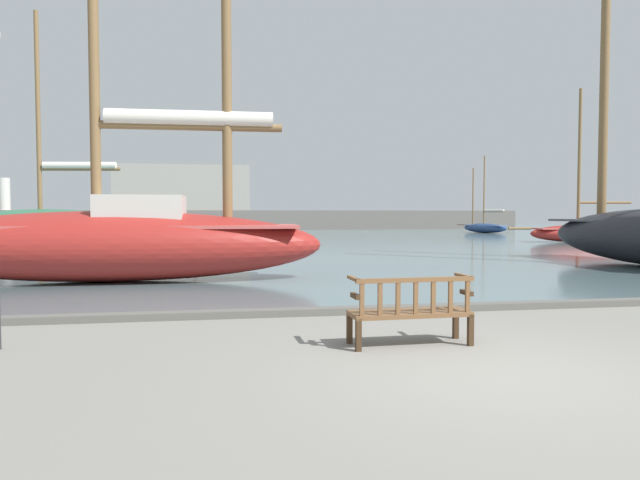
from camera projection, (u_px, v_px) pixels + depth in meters
ground_plane at (499, 373)px, 6.24m from camera, size 160.00×160.00×0.00m
harbor_water at (257, 233)px, 49.55m from camera, size 100.00×80.00×0.08m
quay_edge_kerb at (395, 309)px, 10.03m from camera, size 40.00×0.30×0.12m
park_bench at (411, 310)px, 7.52m from camera, size 1.62×0.57×0.92m
sailboat_distant_harbor at (45, 220)px, 36.31m from camera, size 13.58×4.37×14.39m
sailboat_mid_starboard at (580, 231)px, 33.15m from camera, size 7.54×2.11×8.85m
sailboat_nearest_port at (485, 227)px, 49.13m from camera, size 2.51×6.28×6.63m
sailboat_centre_channel at (111, 235)px, 13.91m from camera, size 12.71×2.74×12.29m
channel_buoy at (195, 244)px, 25.37m from camera, size 0.61×0.61×1.31m
far_breakwater at (229, 211)px, 57.69m from camera, size 56.87×2.40×6.59m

